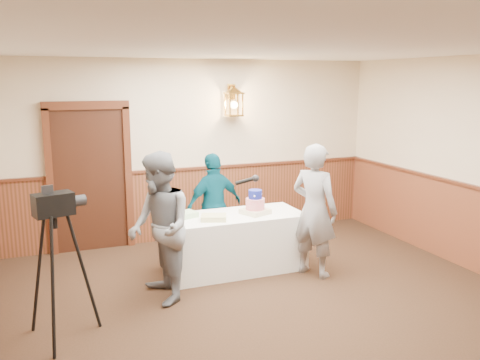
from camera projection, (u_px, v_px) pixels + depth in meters
The scene contains 10 objects.
ground at pixel (297, 335), 5.03m from camera, with size 7.00×7.00×0.00m, color black.
room_shell at pixel (274, 177), 5.13m from camera, with size 6.02×7.02×2.81m.
display_table at pixel (234, 242), 6.71m from camera, with size 1.80×0.80×0.75m, color white.
tiered_cake at pixel (255, 204), 6.66m from camera, with size 0.41×0.41×0.32m.
sheet_cake_yellow at pixel (214, 218), 6.38m from camera, with size 0.31×0.24×0.06m, color #CFC87B.
sheet_cake_green at pixel (185, 215), 6.51m from camera, with size 0.29×0.23×0.07m, color #9BD798.
interviewer at pixel (160, 228), 5.66m from camera, with size 1.52×0.87×1.71m.
baker at pixel (314, 210), 6.44m from camera, with size 0.62×0.41×1.71m, color gray.
assistant_p at pixel (214, 206), 7.14m from camera, with size 0.87×0.36×1.49m, color #064051.
tv_camera_rig at pixel (59, 275), 4.85m from camera, with size 0.57×0.53×1.45m.
Camera 1 is at (-2.23, -4.10, 2.48)m, focal length 38.00 mm.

